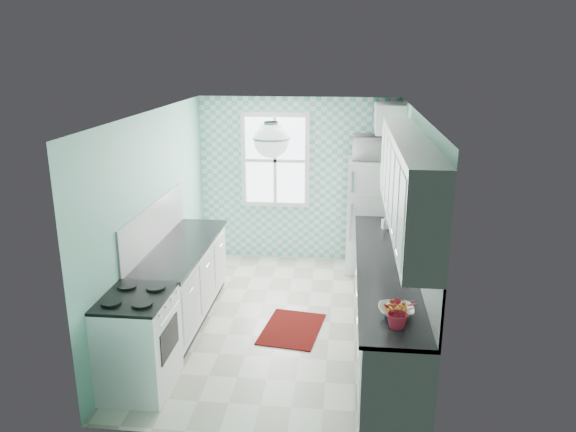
# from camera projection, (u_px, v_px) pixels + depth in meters

# --- Properties ---
(floor) EXTENTS (3.00, 4.40, 0.02)m
(floor) POSITION_uv_depth(u_px,v_px,m) (282.00, 321.00, 6.83)
(floor) COLOR silver
(floor) RESTS_ON ground
(ceiling) EXTENTS (3.00, 4.40, 0.02)m
(ceiling) POSITION_uv_depth(u_px,v_px,m) (281.00, 112.00, 6.12)
(ceiling) COLOR white
(ceiling) RESTS_ON wall_back
(wall_back) EXTENTS (3.00, 0.02, 2.50)m
(wall_back) POSITION_uv_depth(u_px,v_px,m) (298.00, 180.00, 8.58)
(wall_back) COLOR #78BDA7
(wall_back) RESTS_ON floor
(wall_front) EXTENTS (3.00, 0.02, 2.50)m
(wall_front) POSITION_uv_depth(u_px,v_px,m) (248.00, 305.00, 4.37)
(wall_front) COLOR #78BDA7
(wall_front) RESTS_ON floor
(wall_left) EXTENTS (0.02, 4.40, 2.50)m
(wall_left) POSITION_uv_depth(u_px,v_px,m) (155.00, 218.00, 6.63)
(wall_left) COLOR #78BDA7
(wall_left) RESTS_ON floor
(wall_right) EXTENTS (0.02, 4.40, 2.50)m
(wall_right) POSITION_uv_depth(u_px,v_px,m) (414.00, 226.00, 6.32)
(wall_right) COLOR #78BDA7
(wall_right) RESTS_ON floor
(accent_wall) EXTENTS (3.00, 0.01, 2.50)m
(accent_wall) POSITION_uv_depth(u_px,v_px,m) (298.00, 180.00, 8.56)
(accent_wall) COLOR #64C5BA
(accent_wall) RESTS_ON wall_back
(window) EXTENTS (1.04, 0.05, 1.44)m
(window) POSITION_uv_depth(u_px,v_px,m) (275.00, 160.00, 8.48)
(window) COLOR white
(window) RESTS_ON wall_back
(backsplash_right) EXTENTS (0.02, 3.60, 0.51)m
(backsplash_right) POSITION_uv_depth(u_px,v_px,m) (416.00, 242.00, 5.96)
(backsplash_right) COLOR white
(backsplash_right) RESTS_ON wall_right
(backsplash_left) EXTENTS (0.02, 2.15, 0.51)m
(backsplash_left) POSITION_uv_depth(u_px,v_px,m) (155.00, 224.00, 6.57)
(backsplash_left) COLOR white
(backsplash_left) RESTS_ON wall_left
(upper_cabinets_right) EXTENTS (0.33, 3.20, 0.90)m
(upper_cabinets_right) POSITION_uv_depth(u_px,v_px,m) (407.00, 182.00, 5.58)
(upper_cabinets_right) COLOR white
(upper_cabinets_right) RESTS_ON wall_right
(upper_cabinet_fridge) EXTENTS (0.40, 0.74, 0.40)m
(upper_cabinet_fridge) POSITION_uv_depth(u_px,v_px,m) (389.00, 118.00, 7.80)
(upper_cabinet_fridge) COLOR white
(upper_cabinet_fridge) RESTS_ON wall_right
(ceiling_light) EXTENTS (0.34, 0.34, 0.35)m
(ceiling_light) POSITION_uv_depth(u_px,v_px,m) (271.00, 140.00, 5.41)
(ceiling_light) COLOR silver
(ceiling_light) RESTS_ON ceiling
(base_cabinets_right) EXTENTS (0.60, 3.60, 0.90)m
(base_cabinets_right) POSITION_uv_depth(u_px,v_px,m) (385.00, 305.00, 6.20)
(base_cabinets_right) COLOR white
(base_cabinets_right) RESTS_ON floor
(countertop_right) EXTENTS (0.63, 3.60, 0.04)m
(countertop_right) POSITION_uv_depth(u_px,v_px,m) (386.00, 265.00, 6.07)
(countertop_right) COLOR black
(countertop_right) RESTS_ON base_cabinets_right
(base_cabinets_left) EXTENTS (0.60, 2.15, 0.90)m
(base_cabinets_left) POSITION_uv_depth(u_px,v_px,m) (182.00, 284.00, 6.76)
(base_cabinets_left) COLOR white
(base_cabinets_left) RESTS_ON floor
(countertop_left) EXTENTS (0.63, 2.15, 0.04)m
(countertop_left) POSITION_uv_depth(u_px,v_px,m) (181.00, 247.00, 6.62)
(countertop_left) COLOR black
(countertop_left) RESTS_ON base_cabinets_left
(fridge) EXTENTS (0.72, 0.72, 1.66)m
(fridge) POSITION_uv_depth(u_px,v_px,m) (371.00, 215.00, 8.20)
(fridge) COLOR white
(fridge) RESTS_ON floor
(stove) EXTENTS (0.63, 0.78, 0.94)m
(stove) POSITION_uv_depth(u_px,v_px,m) (138.00, 341.00, 5.36)
(stove) COLOR silver
(stove) RESTS_ON floor
(sink) EXTENTS (0.48, 0.41, 0.53)m
(sink) POSITION_uv_depth(u_px,v_px,m) (383.00, 240.00, 6.83)
(sink) COLOR silver
(sink) RESTS_ON countertop_right
(rug) EXTENTS (0.77, 1.00, 0.01)m
(rug) POSITION_uv_depth(u_px,v_px,m) (292.00, 329.00, 6.60)
(rug) COLOR #5F090A
(rug) RESTS_ON floor
(dish_towel) EXTENTS (0.12, 0.24, 0.38)m
(dish_towel) POSITION_uv_depth(u_px,v_px,m) (356.00, 262.00, 7.38)
(dish_towel) COLOR #51AB98
(dish_towel) RESTS_ON base_cabinets_right
(fruit_bowl) EXTENTS (0.33, 0.33, 0.08)m
(fruit_bowl) POSITION_uv_depth(u_px,v_px,m) (396.00, 311.00, 4.89)
(fruit_bowl) COLOR white
(fruit_bowl) RESTS_ON countertop_right
(potted_plant) EXTENTS (0.28, 0.24, 0.30)m
(potted_plant) POSITION_uv_depth(u_px,v_px,m) (399.00, 311.00, 4.63)
(potted_plant) COLOR #AE1332
(potted_plant) RESTS_ON countertop_right
(soap_bottle) EXTENTS (0.11, 0.11, 0.19)m
(soap_bottle) POSITION_uv_depth(u_px,v_px,m) (386.00, 222.00, 7.21)
(soap_bottle) COLOR #AEC8D2
(soap_bottle) RESTS_ON countertop_right
(microwave) EXTENTS (0.62, 0.43, 0.34)m
(microwave) POSITION_uv_depth(u_px,v_px,m) (374.00, 148.00, 7.92)
(microwave) COLOR white
(microwave) RESTS_ON fridge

